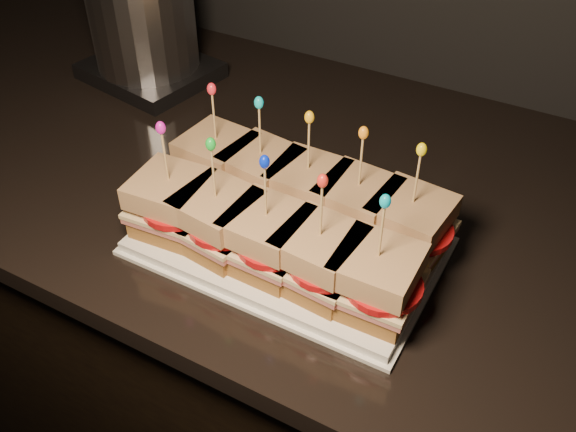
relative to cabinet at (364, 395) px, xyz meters
The scene contains 77 objects.
cabinet is the anchor object (origin of this frame).
granite_slab 0.46m from the cabinet, 90.00° to the right, with size 2.26×0.73×0.03m, color black.
platter 0.52m from the cabinet, 116.73° to the right, with size 0.37×0.23×0.02m, color white.
platter_rim 0.51m from the cabinet, 116.73° to the right, with size 0.39×0.24×0.01m, color white.
sandwich_0_bread_bot 0.56m from the cabinet, 154.80° to the right, with size 0.09×0.09×0.02m, color brown.
sandwich_0_ham 0.58m from the cabinet, 154.80° to the right, with size 0.10×0.09×0.01m, color #C66156.
sandwich_0_cheese 0.58m from the cabinet, 154.80° to the right, with size 0.10×0.10×0.01m, color beige.
sandwich_0_tomato 0.59m from the cabinet, 152.23° to the right, with size 0.09×0.09×0.01m, color red.
sandwich_0_bread_top 0.61m from the cabinet, 154.80° to the right, with size 0.09×0.09×0.03m, color brown.
sandwich_0_pick 0.65m from the cabinet, 154.80° to the right, with size 0.00×0.00×0.09m, color tan.
sandwich_0_frill 0.69m from the cabinet, 154.80° to the right, with size 0.01×0.01×0.02m, color red.
sandwich_1_bread_bot 0.54m from the cabinet, 145.27° to the right, with size 0.09×0.09×0.02m, color brown.
sandwich_1_ham 0.55m from the cabinet, 145.27° to the right, with size 0.10×0.09×0.01m, color #C66156.
sandwich_1_cheese 0.56m from the cabinet, 145.27° to the right, with size 0.10×0.10×0.01m, color beige.
sandwich_1_tomato 0.56m from the cabinet, 141.43° to the right, with size 0.09×0.09×0.01m, color red.
sandwich_1_bread_top 0.59m from the cabinet, 145.27° to the right, with size 0.09×0.09×0.03m, color brown.
sandwich_1_pick 0.63m from the cabinet, 145.27° to the right, with size 0.00×0.00×0.09m, color tan.
sandwich_1_frill 0.67m from the cabinet, 145.27° to the right, with size 0.01×0.01×0.02m, color #0BB4BE.
sandwich_2_bread_bot 0.52m from the cabinet, 127.25° to the right, with size 0.09×0.09×0.02m, color brown.
sandwich_2_ham 0.54m from the cabinet, 127.25° to the right, with size 0.10×0.09×0.01m, color #C66156.
sandwich_2_cheese 0.54m from the cabinet, 127.25° to the right, with size 0.10×0.10×0.01m, color beige.
sandwich_2_tomato 0.55m from the cabinet, 121.35° to the right, with size 0.09×0.09×0.01m, color red.
sandwich_2_bread_top 0.57m from the cabinet, 127.25° to the right, with size 0.09×0.09×0.03m, color brown.
sandwich_2_pick 0.62m from the cabinet, 127.25° to the right, with size 0.00×0.00×0.09m, color tan.
sandwich_2_frill 0.66m from the cabinet, 127.25° to the right, with size 0.01×0.01×0.02m, color #EFA813.
sandwich_3_bread_bot 0.52m from the cabinet, 94.46° to the right, with size 0.09×0.09×0.02m, color brown.
sandwich_3_ham 0.53m from the cabinet, 94.46° to the right, with size 0.10×0.09×0.01m, color #C66156.
sandwich_3_cheese 0.54m from the cabinet, 94.46° to the right, with size 0.10×0.10×0.01m, color beige.
sandwich_3_tomato 0.55m from the cabinet, 87.95° to the right, with size 0.09×0.09×0.01m, color red.
sandwich_3_bread_top 0.57m from the cabinet, 94.46° to the right, with size 0.09×0.09×0.03m, color brown.
sandwich_3_pick 0.61m from the cabinet, 94.46° to the right, with size 0.00×0.00×0.09m, color tan.
sandwich_3_frill 0.65m from the cabinet, 94.46° to the right, with size 0.01×0.01×0.02m, color orange.
sandwich_4_bread_bot 0.52m from the cabinet, 58.85° to the right, with size 0.09×0.09×0.02m, color brown.
sandwich_4_ham 0.54m from the cabinet, 58.85° to the right, with size 0.10×0.09×0.01m, color #C66156.
sandwich_4_cheese 0.54m from the cabinet, 58.85° to the right, with size 0.10×0.10×0.01m, color beige.
sandwich_4_tomato 0.55m from the cabinet, 55.75° to the right, with size 0.09×0.09×0.01m, color red.
sandwich_4_bread_top 0.57m from the cabinet, 58.85° to the right, with size 0.09×0.09×0.03m, color brown.
sandwich_4_pick 0.61m from the cabinet, 58.85° to the right, with size 0.00×0.00×0.09m, color tan.
sandwich_4_frill 0.66m from the cabinet, 58.85° to the right, with size 0.01×0.01×0.02m, color yellow.
sandwich_5_bread_bot 0.59m from the cabinet, 136.46° to the right, with size 0.09×0.09×0.02m, color brown.
sandwich_5_ham 0.60m from the cabinet, 136.46° to the right, with size 0.10×0.09×0.01m, color #C66156.
sandwich_5_cheese 0.61m from the cabinet, 136.46° to the right, with size 0.10×0.10×0.01m, color beige.
sandwich_5_tomato 0.61m from the cabinet, 134.05° to the right, with size 0.09×0.09×0.01m, color red.
sandwich_5_bread_top 0.63m from the cabinet, 136.46° to the right, with size 0.09×0.09×0.03m, color brown.
sandwich_5_pick 0.67m from the cabinet, 136.46° to the right, with size 0.00×0.00×0.09m, color tan.
sandwich_5_frill 0.71m from the cabinet, 136.46° to the right, with size 0.01×0.01×0.02m, color #D313A9.
sandwich_6_bread_bot 0.57m from the cabinet, 125.55° to the right, with size 0.09×0.09×0.02m, color brown.
sandwich_6_ham 0.58m from the cabinet, 125.55° to the right, with size 0.10×0.09×0.01m, color #C66156.
sandwich_6_cheese 0.59m from the cabinet, 125.55° to the right, with size 0.10×0.10×0.01m, color beige.
sandwich_6_tomato 0.59m from the cabinet, 122.57° to the right, with size 0.09×0.09×0.01m, color red.
sandwich_6_bread_top 0.61m from the cabinet, 125.55° to the right, with size 0.09×0.09×0.03m, color brown.
sandwich_6_pick 0.65m from the cabinet, 125.55° to the right, with size 0.00×0.00×0.09m, color tan.
sandwich_6_frill 0.70m from the cabinet, 125.55° to the right, with size 0.01×0.01×0.02m, color green.
sandwich_7_bread_bot 0.55m from the cabinet, 110.63° to the right, with size 0.09×0.09×0.02m, color brown.
sandwich_7_ham 0.57m from the cabinet, 110.63° to the right, with size 0.10×0.09×0.01m, color #C66156.
sandwich_7_cheese 0.57m from the cabinet, 110.63° to the right, with size 0.10×0.10×0.01m, color beige.
sandwich_7_tomato 0.58m from the cabinet, 107.24° to the right, with size 0.09×0.09×0.01m, color red.
sandwich_7_bread_top 0.60m from the cabinet, 110.63° to the right, with size 0.09×0.09×0.03m, color brown.
sandwich_7_pick 0.64m from the cabinet, 110.63° to the right, with size 0.00×0.00×0.09m, color tan.
sandwich_7_frill 0.68m from the cabinet, 110.63° to the right, with size 0.01×0.01×0.02m, color #0621D5.
sandwich_8_bread_bot 0.55m from the cabinet, 92.21° to the right, with size 0.09×0.09×0.02m, color brown.
sandwich_8_ham 0.56m from the cabinet, 92.21° to the right, with size 0.10×0.09×0.01m, color #C66156.
sandwich_8_cheese 0.57m from the cabinet, 92.21° to the right, with size 0.10×0.10×0.01m, color beige.
sandwich_8_tomato 0.58m from the cabinet, 88.95° to the right, with size 0.09×0.09×0.01m, color red.
sandwich_8_bread_top 0.59m from the cabinet, 92.21° to the right, with size 0.09×0.09×0.03m, color brown.
sandwich_8_pick 0.64m from the cabinet, 92.21° to the right, with size 0.00×0.00×0.09m, color tan.
sandwich_8_frill 0.68m from the cabinet, 92.21° to the right, with size 0.01×0.01×0.02m, color red.
sandwich_9_bread_bot 0.55m from the cabinet, 73.34° to the right, with size 0.09×0.09×0.02m, color brown.
sandwich_9_ham 0.57m from the cabinet, 73.34° to the right, with size 0.10×0.09×0.01m, color #C66156.
sandwich_9_cheese 0.57m from the cabinet, 73.34° to the right, with size 0.10×0.10×0.01m, color beige.
sandwich_9_tomato 0.58m from the cabinet, 70.88° to the right, with size 0.09×0.09×0.01m, color red.
sandwich_9_bread_top 0.60m from the cabinet, 73.34° to the right, with size 0.09×0.09×0.03m, color brown.
sandwich_9_pick 0.64m from the cabinet, 73.34° to the right, with size 0.00×0.00×0.09m, color tan.
sandwich_9_frill 0.68m from the cabinet, 73.34° to the right, with size 0.01×0.01×0.02m, color #06A1BB.
appliance_base 0.73m from the cabinet, 166.28° to the left, with size 0.22×0.18×0.03m, color #262628.
appliance_body 0.83m from the cabinet, 166.28° to the left, with size 0.18×0.18×0.24m, color silver.
appliance 0.82m from the cabinet, 166.28° to the left, with size 0.22×0.18×0.29m, color silver, non-canonical shape.
Camera 1 is at (0.16, 0.95, 1.49)m, focal length 40.00 mm.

